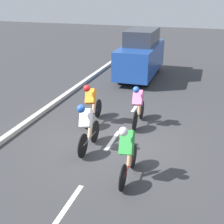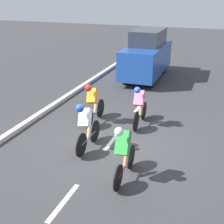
# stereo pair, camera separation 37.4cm
# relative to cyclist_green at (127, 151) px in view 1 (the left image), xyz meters

# --- Properties ---
(ground_plane) EXTENTS (60.00, 60.00, 0.00)m
(ground_plane) POSITION_rel_cyclist_green_xyz_m (0.97, -1.82, -0.80)
(ground_plane) COLOR #38383A
(lane_stripe_near) EXTENTS (0.12, 1.40, 0.01)m
(lane_stripe_near) POSITION_rel_cyclist_green_xyz_m (0.97, 1.30, -0.80)
(lane_stripe_near) COLOR white
(lane_stripe_near) RESTS_ON ground
(lane_stripe_mid) EXTENTS (0.12, 1.40, 0.01)m
(lane_stripe_mid) POSITION_rel_cyclist_green_xyz_m (0.97, -1.90, -0.80)
(lane_stripe_mid) COLOR white
(lane_stripe_mid) RESTS_ON ground
(lane_stripe_far) EXTENTS (0.12, 1.40, 0.01)m
(lane_stripe_far) POSITION_rel_cyclist_green_xyz_m (0.97, -5.10, -0.80)
(lane_stripe_far) COLOR white
(lane_stripe_far) RESTS_ON ground
(curb) EXTENTS (0.20, 26.59, 0.14)m
(curb) POSITION_rel_cyclist_green_xyz_m (4.17, -1.90, -0.73)
(curb) COLOR beige
(curb) RESTS_ON ground
(cyclist_green) EXTENTS (0.38, 1.67, 1.52)m
(cyclist_green) POSITION_rel_cyclist_green_xyz_m (0.00, 0.00, 0.00)
(cyclist_green) COLOR black
(cyclist_green) RESTS_ON ground
(cyclist_orange) EXTENTS (0.40, 1.70, 1.47)m
(cyclist_orange) POSITION_rel_cyclist_green_xyz_m (2.05, -2.93, -0.02)
(cyclist_orange) COLOR black
(cyclist_orange) RESTS_ON ground
(cyclist_pink) EXTENTS (0.36, 1.71, 1.46)m
(cyclist_pink) POSITION_rel_cyclist_green_xyz_m (0.50, -3.26, -0.04)
(cyclist_pink) COLOR black
(cyclist_pink) RESTS_ON ground
(cyclist_white) EXTENTS (0.40, 1.65, 1.50)m
(cyclist_white) POSITION_rel_cyclist_green_xyz_m (1.48, -1.09, -0.01)
(cyclist_white) COLOR black
(cyclist_white) RESTS_ON ground
(support_car) EXTENTS (1.70, 4.57, 2.46)m
(support_car) POSITION_rel_cyclist_green_xyz_m (1.76, -9.25, 0.41)
(support_car) COLOR black
(support_car) RESTS_ON ground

